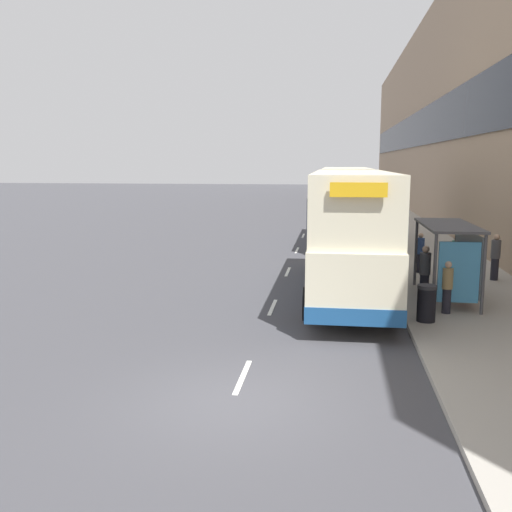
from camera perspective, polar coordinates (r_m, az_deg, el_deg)
ground_plane at (r=11.43m, az=-2.45°, el=-14.46°), size 220.00×220.00×0.00m
pavement at (r=49.22m, az=13.16°, el=3.82°), size 5.00×93.00×0.14m
terrace_facade at (r=49.68m, az=18.23°, el=13.15°), size 3.10×93.00×16.59m
lane_mark_0 at (r=12.67m, az=-1.34°, el=-11.98°), size 0.12×2.00×0.01m
lane_mark_1 at (r=18.41m, az=1.66°, el=-5.14°), size 0.12×2.00×0.01m
lane_mark_2 at (r=24.31m, az=3.20°, el=-1.58°), size 0.12×2.00×0.01m
lane_mark_3 at (r=30.28m, az=4.12°, el=0.58°), size 0.12×2.00×0.01m
lane_mark_4 at (r=36.28m, az=4.74°, el=2.04°), size 0.12×2.00×0.01m
bus_shelter at (r=19.44m, az=19.24°, el=0.74°), size 1.60×4.20×2.48m
double_decker_bus_near at (r=19.95m, az=9.43°, el=2.53°), size 2.85×11.23×4.30m
double_decker_bus_ahead at (r=32.62m, az=8.91°, el=5.16°), size 2.85×10.37×4.30m
car_0 at (r=74.15m, az=8.65°, el=6.36°), size 1.98×4.53×1.72m
pedestrian_at_shelter at (r=24.20m, az=16.09°, el=0.35°), size 0.32×0.32×1.64m
pedestrian_1 at (r=23.62m, az=22.82°, el=-0.06°), size 0.35×0.35×1.78m
pedestrian_2 at (r=19.39m, az=16.53°, el=-1.59°), size 0.36×0.36×1.80m
pedestrian_3 at (r=17.92m, az=18.58°, el=-2.94°), size 0.31×0.31×1.59m
pedestrian_4 at (r=22.48m, az=19.36°, el=-0.23°), size 0.36×0.36×1.83m
litter_bin at (r=16.91m, az=16.68°, el=-4.53°), size 0.55×0.55×1.05m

